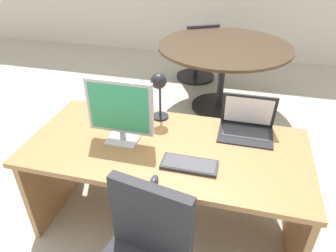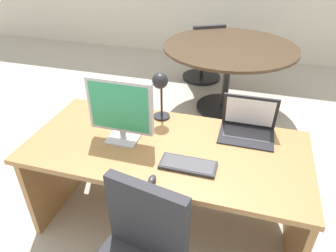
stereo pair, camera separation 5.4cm
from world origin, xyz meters
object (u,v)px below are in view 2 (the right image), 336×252
monitor (120,109)px  mouse (152,179)px  meeting_table (228,62)px  meeting_chair_near (204,57)px  desk_lamp (160,87)px  keyboard (188,165)px  laptop (248,122)px  desk (168,165)px

monitor → mouse: monitor is taller
meeting_table → meeting_chair_near: (-0.42, 0.79, -0.27)m
monitor → meeting_chair_near: bearing=88.9°
desk_lamp → meeting_chair_near: desk_lamp is taller
keyboard → meeting_chair_near: (-0.42, 2.86, -0.40)m
meeting_chair_near → laptop: bearing=-73.2°
laptop → monitor: bearing=-157.3°
mouse → desk_lamp: 0.71m
laptop → keyboard: laptop is taller
monitor → meeting_chair_near: 2.78m
monitor → desk_lamp: size_ratio=1.19×
keyboard → laptop: bearing=57.2°
meeting_table → desk: bearing=-95.6°
laptop → meeting_chair_near: size_ratio=0.43×
monitor → keyboard: 0.54m
monitor → laptop: size_ratio=1.19×
desk → meeting_chair_near: meeting_chair_near is taller
meeting_table → desk_lamp: bearing=-101.0°
desk → mouse: size_ratio=24.36×
monitor → mouse: 0.50m
mouse → meeting_table: size_ratio=0.05×
desk → laptop: size_ratio=5.01×
keyboard → meeting_table: size_ratio=0.22×
laptop → meeting_table: (-0.30, 1.60, -0.20)m
meeting_chair_near → meeting_table: bearing=-62.2°
meeting_table → keyboard: bearing=-90.0°
monitor → desk: bearing=14.0°
mouse → meeting_chair_near: meeting_chair_near is taller
keyboard → desk: bearing=129.8°
keyboard → desk_lamp: size_ratio=0.92×
laptop → mouse: (-0.46, -0.65, -0.06)m
desk → monitor: monitor is taller
keyboard → meeting_table: (-0.00, 2.07, -0.13)m
laptop → mouse: size_ratio=4.86×
monitor → meeting_table: size_ratio=0.29×
desk → meeting_table: 1.86m
desk → mouse: (0.02, -0.40, 0.22)m
desk → desk_lamp: desk_lamp is taller
desk_lamp → meeting_chair_near: (-0.11, 2.39, -0.64)m
desk_lamp → meeting_chair_near: bearing=92.6°
monitor → laptop: bearing=22.7°
monitor → mouse: bearing=-46.3°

